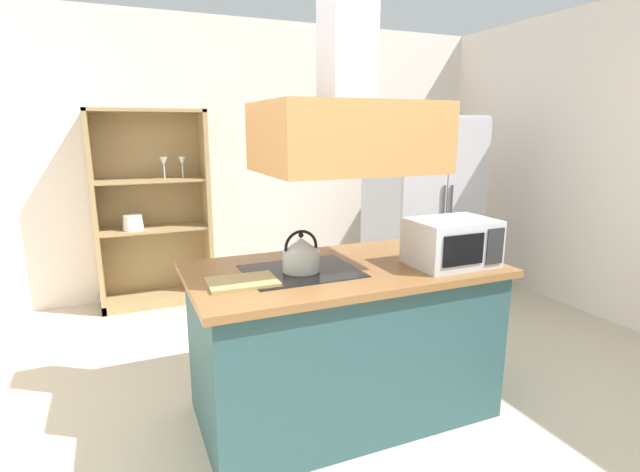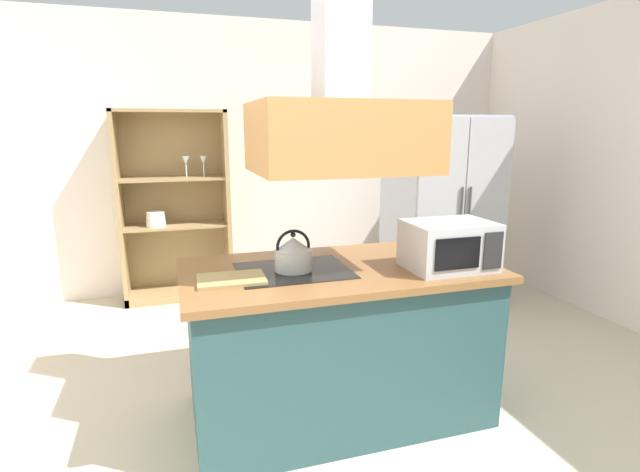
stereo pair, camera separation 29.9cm
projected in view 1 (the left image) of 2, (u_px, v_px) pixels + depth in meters
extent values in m
plane|color=beige|center=(341.00, 457.00, 2.48)|extent=(7.80, 7.80, 0.00)
cube|color=silver|center=(215.00, 159.00, 4.88)|extent=(6.00, 0.12, 2.70)
cube|color=#284B4E|center=(344.00, 344.00, 2.80)|extent=(1.65, 0.84, 0.86)
cube|color=brown|center=(344.00, 269.00, 2.71)|extent=(1.73, 0.92, 0.04)
cube|color=black|center=(301.00, 271.00, 2.60)|extent=(0.60, 0.48, 0.00)
cube|color=#BB8045|center=(346.00, 137.00, 2.55)|extent=(0.90, 0.70, 0.36)
cube|color=#B6B3BF|center=(347.00, 7.00, 2.40)|extent=(0.24, 0.24, 0.91)
cube|color=#AEB4C5|center=(420.00, 211.00, 4.61)|extent=(0.90, 0.72, 1.76)
cube|color=#BAB9BF|center=(424.00, 219.00, 4.19)|extent=(0.44, 0.03, 1.72)
cube|color=#B9B6BE|center=(465.00, 215.00, 4.36)|extent=(0.44, 0.03, 1.72)
cylinder|color=#4C4C51|center=(444.00, 208.00, 4.21)|extent=(0.02, 0.02, 0.40)
cylinder|color=#4C4C51|center=(451.00, 208.00, 4.24)|extent=(0.02, 0.02, 0.40)
cube|color=#A58657|center=(95.00, 213.00, 4.30)|extent=(0.04, 0.40, 1.82)
cube|color=#A58657|center=(206.00, 206.00, 4.68)|extent=(0.04, 0.40, 1.82)
cube|color=#A58657|center=(145.00, 110.00, 4.30)|extent=(1.02, 0.40, 0.03)
cube|color=#A58657|center=(160.00, 298.00, 4.68)|extent=(1.02, 0.40, 0.08)
cube|color=#A58657|center=(151.00, 207.00, 4.66)|extent=(1.02, 0.02, 1.82)
cube|color=#A58657|center=(154.00, 229.00, 4.53)|extent=(0.94, 0.36, 0.02)
cube|color=#A58657|center=(151.00, 180.00, 4.43)|extent=(0.94, 0.36, 0.02)
cylinder|color=white|center=(133.00, 227.00, 4.41)|extent=(0.18, 0.18, 0.05)
cylinder|color=white|center=(133.00, 223.00, 4.40)|extent=(0.17, 0.17, 0.05)
cylinder|color=white|center=(133.00, 218.00, 4.39)|extent=(0.16, 0.16, 0.05)
cylinder|color=silver|center=(164.00, 172.00, 4.43)|extent=(0.01, 0.01, 0.12)
cone|color=silver|center=(164.00, 161.00, 4.41)|extent=(0.07, 0.07, 0.08)
cylinder|color=silver|center=(183.00, 172.00, 4.49)|extent=(0.01, 0.01, 0.12)
cone|color=silver|center=(182.00, 161.00, 4.47)|extent=(0.07, 0.07, 0.08)
cylinder|color=#B9BFB6|center=(301.00, 261.00, 2.59)|extent=(0.20, 0.20, 0.11)
cone|color=#B4BBBE|center=(301.00, 244.00, 2.57)|extent=(0.19, 0.19, 0.07)
sphere|color=black|center=(301.00, 235.00, 2.56)|extent=(0.03, 0.03, 0.03)
torus|color=black|center=(301.00, 247.00, 2.57)|extent=(0.19, 0.02, 0.19)
cube|color=#A58B53|center=(242.00, 282.00, 2.39)|extent=(0.35, 0.25, 0.02)
cube|color=#B7BABF|center=(451.00, 242.00, 2.71)|extent=(0.46, 0.34, 0.26)
cube|color=black|center=(464.00, 250.00, 2.53)|extent=(0.26, 0.01, 0.17)
cube|color=#262628|center=(495.00, 246.00, 2.61)|extent=(0.11, 0.01, 0.20)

